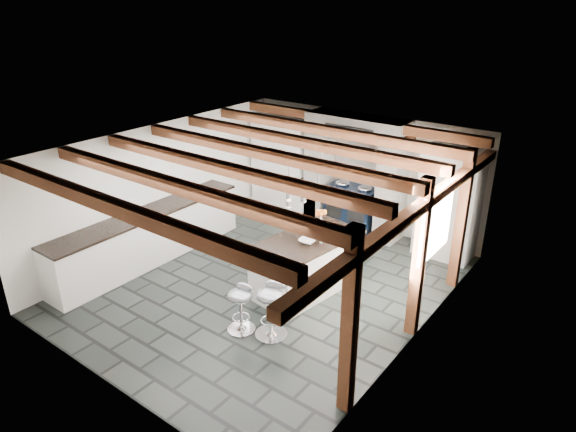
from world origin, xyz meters
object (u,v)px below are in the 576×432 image
Objects in this scene: range_cooker at (352,208)px; bar_stool_far at (241,302)px; bar_stool_near at (271,303)px; kitchen_island at (307,264)px.

range_cooker reaches higher than bar_stool_far.
bar_stool_far is (-0.41, -0.16, -0.07)m from bar_stool_near.
bar_stool_near reaches higher than bar_stool_far.
range_cooker is at bearing 111.58° from kitchen_island.
bar_stool_far is (-0.10, -1.46, -0.00)m from kitchen_island.
kitchen_island is at bearing -76.46° from range_cooker.
kitchen_island is 1.46m from bar_stool_far.
bar_stool_near is at bearing -76.47° from range_cooker.
bar_stool_near is at bearing 9.28° from bar_stool_far.
range_cooker is 2.50m from kitchen_island.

